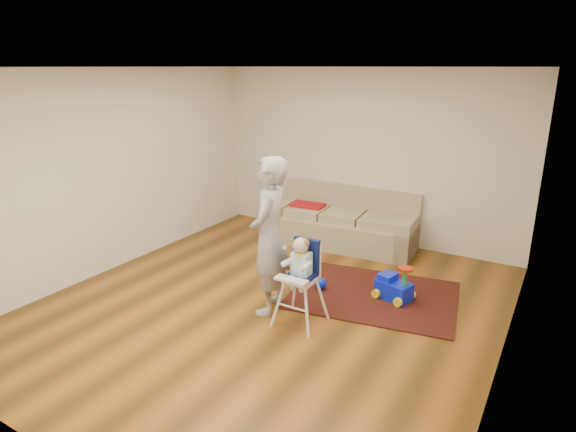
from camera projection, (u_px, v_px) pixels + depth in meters
The scene contains 9 objects.
ground at pixel (271, 305), 5.70m from camera, with size 5.50×5.50×0.00m, color #4B310E.
room_envelope at pixel (294, 141), 5.57m from camera, with size 5.04×5.52×2.72m.
sofa at pixel (344, 218), 7.52m from camera, with size 2.30×1.10×0.86m.
side_table at pixel (314, 220), 8.05m from camera, with size 0.49×0.49×0.49m, color black, non-canonical shape.
area_rug at pixel (373, 295), 5.94m from camera, with size 1.97×1.48×0.02m, color black.
ride_on_toy at pixel (394, 281), 5.77m from camera, with size 0.41×0.29×0.45m, color #0C20E7, non-canonical shape.
toy_ball at pixel (321, 284), 6.05m from camera, with size 0.15×0.15×0.15m, color #0C20E7.
high_chair at pixel (301, 283), 5.17m from camera, with size 0.47×0.47×1.00m.
adult at pixel (269, 236), 5.34m from camera, with size 0.66×0.43×1.80m, color gray.
Camera 1 is at (2.81, -4.30, 2.71)m, focal length 30.00 mm.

